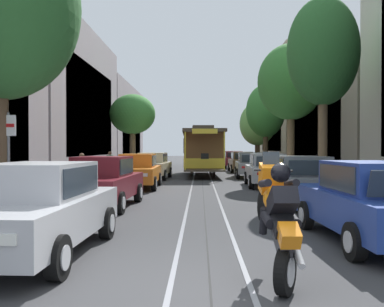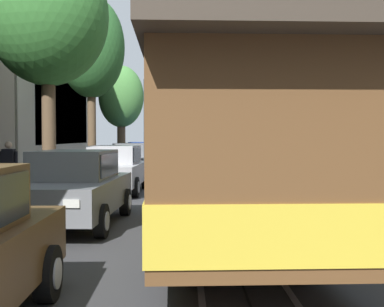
{
  "view_description": "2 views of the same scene",
  "coord_description": "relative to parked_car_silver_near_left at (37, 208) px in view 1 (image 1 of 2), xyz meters",
  "views": [
    {
      "loc": [
        -0.14,
        -5.24,
        1.83
      ],
      "look_at": [
        -0.66,
        21.97,
        1.5
      ],
      "focal_mm": 38.7,
      "sensor_mm": 36.0,
      "label": 1
    },
    {
      "loc": [
        0.72,
        31.35,
        1.86
      ],
      "look_at": [
        0.37,
        5.64,
        1.02
      ],
      "focal_mm": 46.57,
      "sensor_mm": 36.0,
      "label": 2
    }
  ],
  "objects": [
    {
      "name": "parked_car_grey_second_right",
      "position": [
        6.13,
        6.54,
        0.0
      ],
      "size": [
        2.11,
        4.41,
        1.58
      ],
      "color": "slate",
      "rests_on": "ground"
    },
    {
      "name": "street_tree_kerb_right_fourth",
      "position": [
        7.61,
        23.29,
        3.75
      ],
      "size": [
        2.86,
        2.36,
        6.53
      ],
      "color": "#4C3826",
      "rests_on": "ground"
    },
    {
      "name": "ground_plane",
      "position": [
        2.94,
        16.37,
        -0.8
      ],
      "size": [
        160.0,
        160.0,
        0.0
      ],
      "primitive_type": "plane",
      "color": "#38383A"
    },
    {
      "name": "parked_car_maroon_sixth_right",
      "position": [
        5.89,
        31.66,
        0.0
      ],
      "size": [
        2.13,
        4.42,
        1.58
      ],
      "color": "maroon",
      "rests_on": "ground"
    },
    {
      "name": "building_facade_left",
      "position": [
        -6.37,
        20.49,
        3.43
      ],
      "size": [
        5.8,
        45.16,
        9.3
      ],
      "color": "gray",
      "rests_on": "ground"
    },
    {
      "name": "pedestrian_on_left_pavement",
      "position": [
        -2.48,
        11.3,
        0.12
      ],
      "size": [
        0.55,
        0.42,
        1.63
      ],
      "color": "#4C4233",
      "rests_on": "ground"
    },
    {
      "name": "pedestrian_on_right_pavement",
      "position": [
        9.01,
        14.42,
        0.19
      ],
      "size": [
        0.55,
        0.26,
        1.74
      ],
      "color": "slate",
      "rests_on": "ground"
    },
    {
      "name": "building_facade_right",
      "position": [
        12.61,
        19.85,
        4.0
      ],
      "size": [
        5.98,
        45.16,
        10.69
      ],
      "color": "beige",
      "rests_on": "ground"
    },
    {
      "name": "parked_car_brown_fifth_right",
      "position": [
        6.08,
        25.24,
        0.0
      ],
      "size": [
        2.04,
        4.38,
        1.58
      ],
      "color": "brown",
      "rests_on": "ground"
    },
    {
      "name": "parked_car_silver_mid_right",
      "position": [
        6.03,
        12.83,
        0.0
      ],
      "size": [
        2.11,
        4.41,
        1.58
      ],
      "color": "#B7B7BC",
      "rests_on": "ground"
    },
    {
      "name": "motorcycle_with_rider",
      "position": [
        3.86,
        -1.47,
        0.14
      ],
      "size": [
        0.51,
        1.87,
        1.79
      ],
      "color": "black",
      "rests_on": "ground"
    },
    {
      "name": "cable_car_trolley",
      "position": [
        2.94,
        21.21,
        0.86
      ],
      "size": [
        2.83,
        9.18,
        3.28
      ],
      "color": "brown",
      "rests_on": "ground"
    },
    {
      "name": "parked_car_orange_mid_left",
      "position": [
        -0.07,
        11.99,
        0.0
      ],
      "size": [
        2.05,
        4.38,
        1.58
      ],
      "color": "orange",
      "rests_on": "ground"
    },
    {
      "name": "street_tree_kerb_right_second",
      "position": [
        7.52,
        8.92,
        4.71
      ],
      "size": [
        2.74,
        2.51,
        7.65
      ],
      "color": "brown",
      "rests_on": "ground"
    },
    {
      "name": "street_tree_kerb_right_far",
      "position": [
        8.08,
        30.97,
        3.25
      ],
      "size": [
        3.27,
        2.94,
        6.07
      ],
      "color": "#4C3826",
      "rests_on": "ground"
    },
    {
      "name": "parked_car_maroon_second_left",
      "position": [
        -0.24,
        5.76,
        0.0
      ],
      "size": [
        2.12,
        4.41,
        1.58
      ],
      "color": "maroon",
      "rests_on": "ground"
    },
    {
      "name": "pedestrian_crossing_far",
      "position": [
        -2.47,
        17.04,
        0.14
      ],
      "size": [
        0.55,
        0.24,
        1.66
      ],
      "color": "slate",
      "rests_on": "ground"
    },
    {
      "name": "street_tree_kerb_right_mid",
      "position": [
        7.63,
        15.02,
        4.53
      ],
      "size": [
        3.51,
        3.16,
        7.4
      ],
      "color": "brown",
      "rests_on": "ground"
    },
    {
      "name": "parked_car_beige_fourth_left",
      "position": [
        -0.05,
        17.88,
        0.0
      ],
      "size": [
        2.14,
        4.42,
        1.58
      ],
      "color": "#C1B28E",
      "rests_on": "ground"
    },
    {
      "name": "street_tree_kerb_left_second",
      "position": [
        -1.73,
        20.64,
        3.29
      ],
      "size": [
        3.06,
        2.74,
        5.48
      ],
      "color": "brown",
      "rests_on": "ground"
    },
    {
      "name": "street_sign_post",
      "position": [
        -1.64,
        2.44,
        0.86
      ],
      "size": [
        0.36,
        0.07,
        2.67
      ],
      "color": "slate",
      "rests_on": "ground"
    },
    {
      "name": "parked_car_blue_near_right",
      "position": [
        6.14,
        0.99,
        0.0
      ],
      "size": [
        2.11,
        4.41,
        1.58
      ],
      "color": "#233D93",
      "rests_on": "ground"
    },
    {
      "name": "parked_car_silver_near_left",
      "position": [
        0.0,
        0.0,
        0.0
      ],
      "size": [
        2.09,
        4.4,
        1.58
      ],
      "color": "#B7B7BC",
      "rests_on": "ground"
    },
    {
      "name": "parked_car_grey_far_right",
      "position": [
        6.12,
        37.68,
        0.0
      ],
      "size": [
        2.02,
        4.37,
        1.58
      ],
      "color": "slate",
      "rests_on": "ground"
    },
    {
      "name": "trolley_track_rails",
      "position": [
        2.94,
        18.92,
        -0.79
      ],
      "size": [
        1.14,
        53.46,
        0.01
      ],
      "color": "gray",
      "rests_on": "ground"
    },
    {
      "name": "parked_car_grey_fourth_right",
      "position": [
        6.02,
        18.99,
        0.0
      ],
      "size": [
        2.14,
        4.42,
        1.58
      ],
      "color": "slate",
      "rests_on": "ground"
    }
  ]
}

